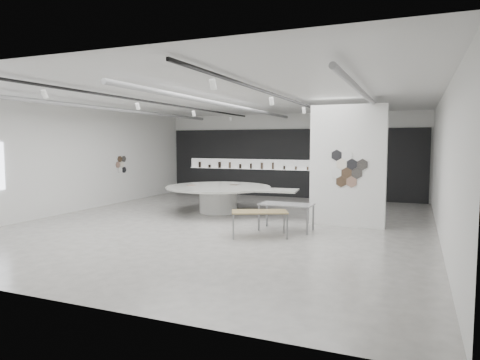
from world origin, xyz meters
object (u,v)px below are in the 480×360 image
at_px(sample_table_wood, 260,213).
at_px(kitchen_counter, 350,192).
at_px(display_island, 220,195).
at_px(partition_column, 348,166).
at_px(sample_table_stone, 286,206).

height_order(sample_table_wood, kitchen_counter, kitchen_counter).
distance_m(display_island, sample_table_wood, 4.12).
relative_size(partition_column, kitchen_counter, 2.44).
xyz_separation_m(sample_table_wood, sample_table_stone, (0.42, 1.06, 0.06)).
xyz_separation_m(partition_column, sample_table_wood, (-1.90, -2.42, -1.16)).
xyz_separation_m(display_island, kitchen_counter, (3.85, 4.77, -0.21)).
height_order(partition_column, display_island, partition_column).
bearing_deg(display_island, kitchen_counter, 44.43).
relative_size(display_island, sample_table_stone, 3.37).
bearing_deg(sample_table_stone, sample_table_wood, -111.67).
height_order(partition_column, sample_table_stone, partition_column).
xyz_separation_m(display_island, sample_table_wood, (2.63, -3.17, 0.02)).
relative_size(partition_column, display_island, 0.71).
xyz_separation_m(partition_column, sample_table_stone, (-1.48, -1.36, -1.10)).
distance_m(partition_column, kitchen_counter, 5.73).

